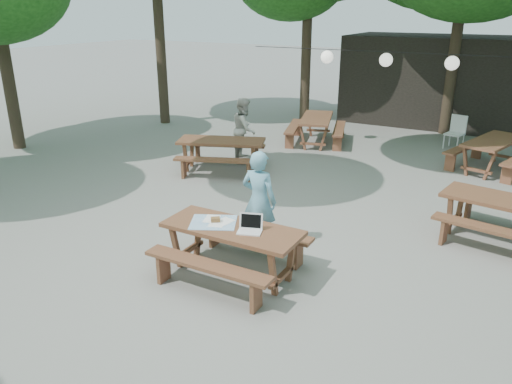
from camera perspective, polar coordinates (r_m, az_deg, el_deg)
The scene contains 13 objects.
ground at distance 8.58m, azimuth 3.88°, elevation -4.99°, with size 80.00×80.00×0.00m, color slate.
pavilion at distance 17.90m, azimuth 20.42°, elevation 11.89°, with size 6.00×3.00×2.80m, color black.
main_picnic_table at distance 7.24m, azimuth -2.71°, elevation -6.62°, with size 2.00×1.58×0.75m.
picnic_table_nw at distance 11.86m, azimuth -3.95°, elevation 4.28°, with size 2.34×2.16×0.75m.
picnic_table_ne at distance 9.14m, azimuth 26.56°, elevation -2.93°, with size 2.13×1.87×0.75m.
picnic_table_far_w at distance 14.39m, azimuth 6.87°, elevation 7.08°, with size 2.07×2.28×0.75m.
picnic_table_far_e at distance 13.09m, azimuth 25.36°, elevation 3.89°, with size 2.05×2.27×0.75m.
woman at distance 7.85m, azimuth 0.35°, elevation -0.97°, with size 0.59×0.39×1.62m, color #6DAEC8.
second_person at distance 12.70m, azimuth -1.33°, elevation 7.24°, with size 0.76×0.59×1.56m, color beige.
plastic_chair at distance 14.82m, azimuth 21.69°, elevation 5.64°, with size 0.54×0.54×0.90m.
laptop at distance 6.93m, azimuth -0.67°, elevation -4.00°, with size 0.40×0.35×0.24m.
tabletop_clutter at distance 7.24m, azimuth -4.80°, elevation -3.40°, with size 0.82×0.78×0.08m.
paper_lanterns at distance 13.54m, azimuth 14.69°, elevation 14.41°, with size 9.00×0.34×0.38m.
Camera 1 is at (3.24, -7.04, 3.68)m, focal length 35.00 mm.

